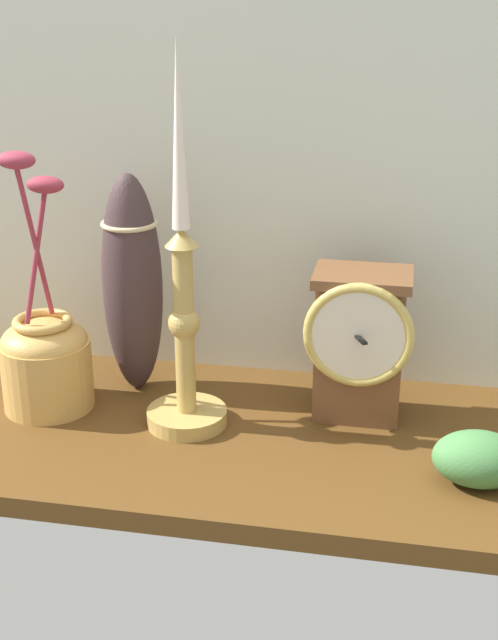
% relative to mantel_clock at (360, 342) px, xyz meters
% --- Properties ---
extents(ground_plane, '(1.00, 0.36, 0.02)m').
position_rel_mantel_clock_xyz_m(ground_plane, '(-0.22, -0.07, -0.11)').
color(ground_plane, '#563615').
extents(back_wall, '(1.20, 0.02, 0.65)m').
position_rel_mantel_clock_xyz_m(back_wall, '(-0.22, 0.12, 0.23)').
color(back_wall, silver).
rests_on(back_wall, ground_plane).
extents(mantel_clock, '(0.13, 0.10, 0.18)m').
position_rel_mantel_clock_xyz_m(mantel_clock, '(0.00, 0.00, 0.00)').
color(mantel_clock, brown).
rests_on(mantel_clock, ground_plane).
extents(candlestick_tall_left, '(0.09, 0.09, 0.44)m').
position_rel_mantel_clock_xyz_m(candlestick_tall_left, '(-0.19, -0.06, 0.03)').
color(candlestick_tall_left, tan).
rests_on(candlestick_tall_left, ground_plane).
extents(brass_vase_jar, '(0.11, 0.11, 0.32)m').
position_rel_mantel_clock_xyz_m(brass_vase_jar, '(-0.37, -0.05, -0.03)').
color(brass_vase_jar, tan).
rests_on(brass_vase_jar, ground_plane).
extents(tall_ceramic_vase, '(0.07, 0.07, 0.28)m').
position_rel_mantel_clock_xyz_m(tall_ceramic_vase, '(-0.28, 0.02, 0.05)').
color(tall_ceramic_vase, '#3E2D2F').
rests_on(tall_ceramic_vase, ground_plane).
extents(ivy_sprig, '(0.10, 0.07, 0.06)m').
position_rel_mantel_clock_xyz_m(ivy_sprig, '(0.13, -0.13, -0.07)').
color(ivy_sprig, '#468143').
rests_on(ivy_sprig, ground_plane).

